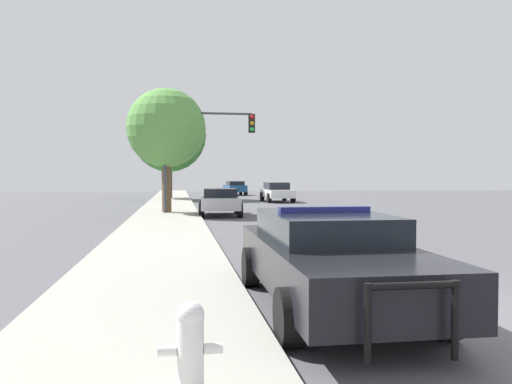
{
  "coord_description": "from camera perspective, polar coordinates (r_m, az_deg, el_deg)",
  "views": [
    {
      "loc": [
        -4.64,
        -5.58,
        1.87
      ],
      "look_at": [
        -1.23,
        15.87,
        1.17
      ],
      "focal_mm": 35.0,
      "sensor_mm": 36.0,
      "label": 1
    }
  ],
  "objects": [
    {
      "name": "sidewalk_left",
      "position": [
        5.88,
        -13.6,
        -16.07
      ],
      "size": [
        3.0,
        110.0,
        0.13
      ],
      "color": "#99968C",
      "rests_on": "ground_plane"
    },
    {
      "name": "tree_sidewalk_far",
      "position": [
        40.3,
        -9.91,
        6.43
      ],
      "size": [
        5.86,
        5.86,
        7.92
      ],
      "color": "#4C3823",
      "rests_on": "sidewalk_left"
    },
    {
      "name": "tree_sidewalk_mid",
      "position": [
        24.57,
        -10.22,
        7.15
      ],
      "size": [
        3.8,
        3.8,
        5.96
      ],
      "color": "brown",
      "rests_on": "sidewalk_left"
    },
    {
      "name": "police_car",
      "position": [
        7.24,
        8.23,
        -7.26
      ],
      "size": [
        2.1,
        5.11,
        1.42
      ],
      "rotation": [
        0.0,
        0.0,
        3.13
      ],
      "color": "black",
      "rests_on": "ground_plane"
    },
    {
      "name": "car_background_oncoming",
      "position": [
        36.18,
        2.4,
        0.05
      ],
      "size": [
        1.97,
        4.48,
        1.4
      ],
      "rotation": [
        0.0,
        0.0,
        3.15
      ],
      "color": "silver",
      "rests_on": "ground_plane"
    },
    {
      "name": "fire_hydrant",
      "position": [
        4.15,
        -7.51,
        -16.99
      ],
      "size": [
        0.51,
        0.22,
        0.75
      ],
      "color": "white",
      "rests_on": "sidewalk_left"
    },
    {
      "name": "car_background_distant",
      "position": [
        48.83,
        -2.43,
        0.51
      ],
      "size": [
        2.14,
        4.03,
        1.37
      ],
      "rotation": [
        0.0,
        0.0,
        0.08
      ],
      "color": "navy",
      "rests_on": "ground_plane"
    },
    {
      "name": "traffic_light",
      "position": [
        24.04,
        -6.09,
        6.05
      ],
      "size": [
        4.38,
        0.35,
        4.89
      ],
      "color": "#424247",
      "rests_on": "sidewalk_left"
    },
    {
      "name": "car_background_midblock",
      "position": [
        23.57,
        -4.12,
        -1.02
      ],
      "size": [
        2.14,
        4.05,
        1.28
      ],
      "rotation": [
        0.0,
        0.0,
        -0.06
      ],
      "color": "#B7B7BC",
      "rests_on": "ground_plane"
    }
  ]
}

